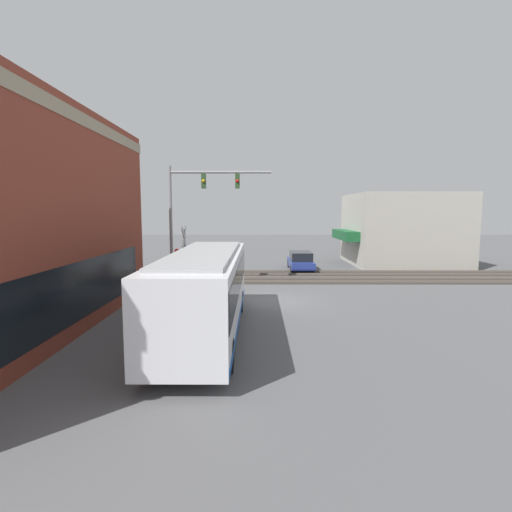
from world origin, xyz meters
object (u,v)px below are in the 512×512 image
Objects in this scene: parked_car_blue at (301,261)px; pedestrian_at_crossing at (188,276)px; city_bus at (205,289)px; crossing_signal at (184,251)px.

pedestrian_at_crossing is at bearing 136.84° from parked_car_blue.
city_bus is 8.93m from pedestrian_at_crossing.
crossing_signal is 1.50m from pedestrian_at_crossing.
pedestrian_at_crossing is (-0.35, -0.24, -1.44)m from crossing_signal.
pedestrian_at_crossing is at bearing -145.33° from crossing_signal.
crossing_signal is 2.26× the size of pedestrian_at_crossing.
crossing_signal is at bearing 34.67° from pedestrian_at_crossing.
city_bus is 6.53× the size of pedestrian_at_crossing.
parked_car_blue is (7.75, -7.83, -1.60)m from crossing_signal.
city_bus is 2.32× the size of parked_car_blue.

